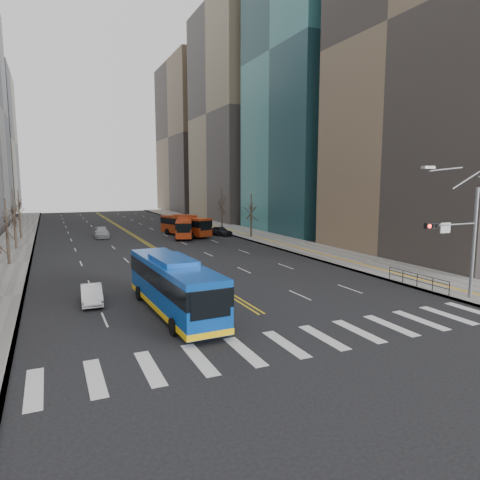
% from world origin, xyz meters
% --- Properties ---
extents(ground, '(220.00, 220.00, 0.00)m').
position_xyz_m(ground, '(0.00, 0.00, 0.00)').
color(ground, black).
extents(sidewalk_right, '(7.00, 130.00, 0.15)m').
position_xyz_m(sidewalk_right, '(17.50, 45.00, 0.07)').
color(sidewalk_right, gray).
rests_on(sidewalk_right, ground).
extents(sidewalk_left, '(5.00, 130.00, 0.15)m').
position_xyz_m(sidewalk_left, '(-16.50, 45.00, 0.07)').
color(sidewalk_left, gray).
rests_on(sidewalk_left, ground).
extents(crosswalk, '(26.70, 4.00, 0.01)m').
position_xyz_m(crosswalk, '(0.00, 0.00, 0.01)').
color(crosswalk, silver).
rests_on(crosswalk, ground).
extents(centerline, '(0.55, 100.00, 0.01)m').
position_xyz_m(centerline, '(0.00, 55.00, 0.01)').
color(centerline, gold).
rests_on(centerline, ground).
extents(office_towers, '(83.00, 134.00, 58.00)m').
position_xyz_m(office_towers, '(0.12, 68.51, 23.92)').
color(office_towers, gray).
rests_on(office_towers, ground).
extents(signal_mast, '(5.37, 0.37, 9.39)m').
position_xyz_m(signal_mast, '(13.77, 2.00, 4.86)').
color(signal_mast, gray).
rests_on(signal_mast, ground).
extents(pedestrian_railing, '(0.06, 6.06, 1.02)m').
position_xyz_m(pedestrian_railing, '(14.30, 6.00, 0.82)').
color(pedestrian_railing, black).
rests_on(pedestrian_railing, sidewalk_right).
extents(street_trees, '(35.20, 47.20, 7.60)m').
position_xyz_m(street_trees, '(-7.18, 34.55, 4.87)').
color(street_trees, '#32281E').
rests_on(street_trees, ground).
extents(blue_bus, '(3.25, 12.58, 3.62)m').
position_xyz_m(blue_bus, '(-5.03, 7.65, 1.90)').
color(blue_bus, '#0B42A5').
rests_on(blue_bus, ground).
extents(red_bus_near, '(5.60, 10.65, 3.33)m').
position_xyz_m(red_bus_near, '(7.28, 45.54, 1.85)').
color(red_bus_near, '#A43211').
rests_on(red_bus_near, ground).
extents(red_bus_far, '(5.38, 10.07, 3.16)m').
position_xyz_m(red_bus_far, '(6.72, 43.99, 1.77)').
color(red_bus_far, '#A43211').
rests_on(red_bus_far, ground).
extents(car_white, '(1.56, 4.00, 1.30)m').
position_xyz_m(car_white, '(-9.67, 12.01, 0.65)').
color(car_white, white).
rests_on(car_white, ground).
extents(car_dark_mid, '(3.16, 4.66, 1.47)m').
position_xyz_m(car_dark_mid, '(12.50, 43.87, 0.74)').
color(car_dark_mid, black).
rests_on(car_dark_mid, ground).
extents(car_silver, '(2.44, 5.27, 1.49)m').
position_xyz_m(car_silver, '(-4.90, 48.72, 0.75)').
color(car_silver, '#9C9CA1').
rests_on(car_silver, ground).
extents(car_dark_far, '(2.48, 4.59, 1.22)m').
position_xyz_m(car_dark_far, '(11.47, 67.73, 0.61)').
color(car_dark_far, black).
rests_on(car_dark_far, ground).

